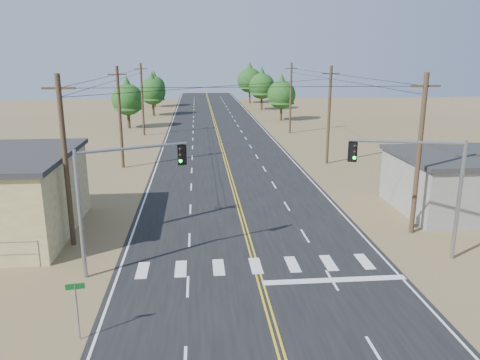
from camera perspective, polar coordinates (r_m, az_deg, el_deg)
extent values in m
plane|color=olive|center=(18.68, 5.20, -20.93)|extent=(220.00, 220.00, 0.00)
cube|color=black|center=(46.27, -1.44, 1.25)|extent=(15.00, 200.00, 0.02)
cylinder|color=gray|center=(27.31, -23.31, -8.24)|extent=(0.06, 0.06, 1.50)
cylinder|color=#4C3826|center=(28.53, -20.48, 1.97)|extent=(0.30, 0.30, 10.00)
cube|color=#4C3826|center=(27.96, -21.26, 10.39)|extent=(1.80, 0.12, 0.12)
cylinder|color=#4C3826|center=(47.84, -14.41, 7.32)|extent=(0.30, 0.30, 10.00)
cube|color=#4C3826|center=(47.50, -14.74, 12.35)|extent=(1.80, 0.12, 0.12)
cylinder|color=#4C3826|center=(67.55, -11.81, 9.56)|extent=(0.30, 0.30, 10.00)
cube|color=#4C3826|center=(67.31, -12.00, 13.11)|extent=(1.80, 0.12, 0.12)
cylinder|color=#4C3826|center=(30.63, 20.95, 2.76)|extent=(0.30, 0.30, 10.00)
cube|color=#4C3826|center=(30.10, 21.70, 10.60)|extent=(1.80, 0.12, 0.12)
cylinder|color=#4C3826|center=(49.12, 10.78, 7.71)|extent=(0.30, 0.30, 10.00)
cube|color=#4C3826|center=(48.79, 11.03, 12.61)|extent=(1.80, 0.12, 0.12)
cylinder|color=#4C3826|center=(68.46, 6.19, 9.85)|extent=(0.30, 0.30, 10.00)
cube|color=#4C3826|center=(68.23, 6.29, 13.36)|extent=(1.80, 0.12, 0.12)
cylinder|color=gray|center=(24.41, -18.87, -4.44)|extent=(0.22, 0.22, 6.34)
cylinder|color=gray|center=(23.59, -19.51, 2.85)|extent=(0.16, 0.16, 0.54)
cylinder|color=gray|center=(24.17, -12.86, 3.82)|extent=(5.29, 2.40, 0.14)
cube|color=black|center=(25.08, -7.12, 3.11)|extent=(0.40, 0.38, 1.00)
sphere|color=black|center=(24.88, -7.30, 3.75)|extent=(0.18, 0.18, 0.18)
sphere|color=black|center=(24.94, -7.28, 3.04)|extent=(0.18, 0.18, 0.18)
sphere|color=#0CE533|center=(25.01, -7.25, 2.32)|extent=(0.18, 0.18, 0.18)
cylinder|color=gray|center=(27.88, 25.08, -2.63)|extent=(0.22, 0.22, 6.40)
cylinder|color=gray|center=(27.17, 25.81, 3.83)|extent=(0.16, 0.16, 0.55)
cylinder|color=gray|center=(26.43, 19.60, 4.38)|extent=(5.85, 1.60, 0.15)
cube|color=black|center=(26.16, 13.62, 3.40)|extent=(0.38, 0.34, 1.01)
sphere|color=black|center=(25.97, 13.86, 4.03)|extent=(0.18, 0.18, 0.18)
sphere|color=black|center=(26.03, 13.82, 3.33)|extent=(0.18, 0.18, 0.18)
sphere|color=#0CE533|center=(26.09, 13.77, 2.65)|extent=(0.18, 0.18, 0.18)
cylinder|color=gray|center=(20.06, -19.19, -14.97)|extent=(0.06, 0.06, 2.41)
cube|color=#0C571C|center=(19.55, -19.47, -12.15)|extent=(0.72, 0.12, 0.24)
cylinder|color=#3F2D1E|center=(75.26, -13.41, 7.26)|extent=(0.48, 0.48, 2.89)
cone|color=#134415|center=(74.86, -13.59, 10.30)|extent=(4.50, 4.50, 5.14)
sphere|color=#134415|center=(74.94, -13.54, 9.51)|extent=(4.82, 4.82, 4.82)
cylinder|color=#3F2D1E|center=(90.55, -10.53, 8.65)|extent=(0.45, 0.45, 2.93)
cone|color=#134415|center=(90.21, -10.65, 11.21)|extent=(4.55, 4.55, 5.20)
sphere|color=#134415|center=(90.28, -10.62, 10.54)|extent=(4.88, 4.88, 4.88)
cylinder|color=#3F2D1E|center=(106.22, -10.34, 9.52)|extent=(0.44, 0.44, 2.85)
cone|color=#134415|center=(105.94, -10.44, 11.65)|extent=(4.43, 4.43, 5.07)
sphere|color=#134415|center=(106.00, -10.41, 11.10)|extent=(4.75, 4.75, 4.75)
cylinder|color=#3F2D1E|center=(82.34, 5.03, 8.23)|extent=(0.42, 0.42, 2.91)
cone|color=#134415|center=(81.97, 5.09, 11.04)|extent=(4.53, 4.53, 5.18)
sphere|color=#134415|center=(82.05, 5.08, 10.31)|extent=(4.86, 4.86, 4.86)
cylinder|color=#3F2D1E|center=(98.92, 2.64, 9.47)|extent=(0.43, 0.43, 3.19)
cone|color=#134415|center=(98.60, 2.68, 12.03)|extent=(4.97, 4.97, 5.68)
sphere|color=#134415|center=(98.67, 2.67, 11.36)|extent=(5.32, 5.32, 5.32)
cylinder|color=#3F2D1E|center=(113.32, 1.19, 10.24)|extent=(0.44, 0.44, 3.49)
cone|color=#134415|center=(113.03, 1.21, 12.69)|extent=(5.43, 5.43, 6.20)
sphere|color=#134415|center=(113.09, 1.20, 12.05)|extent=(5.81, 5.81, 5.81)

